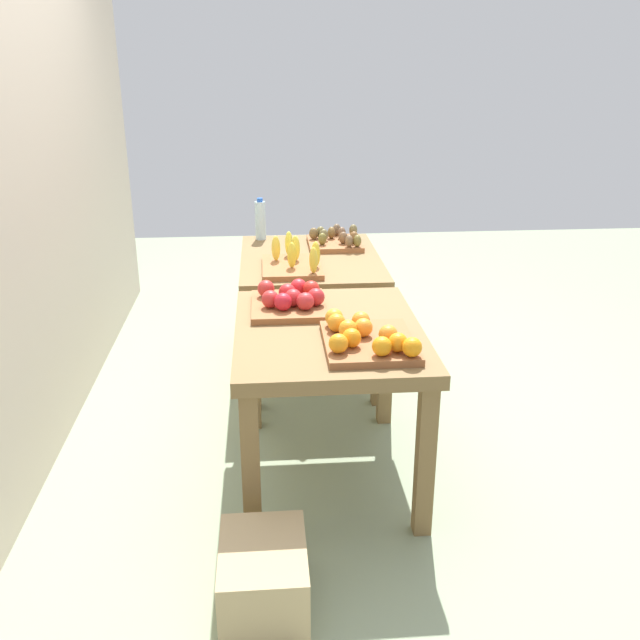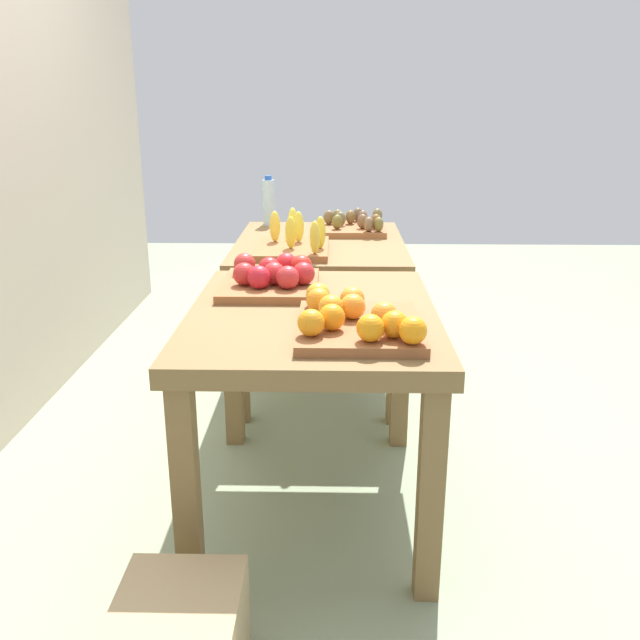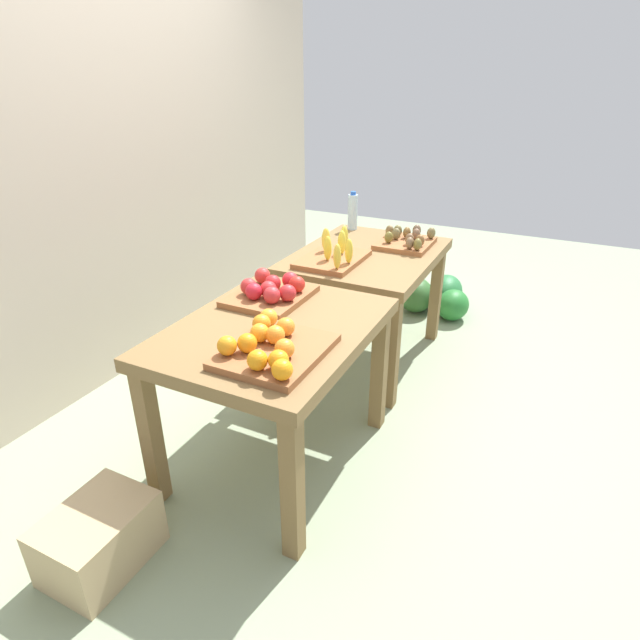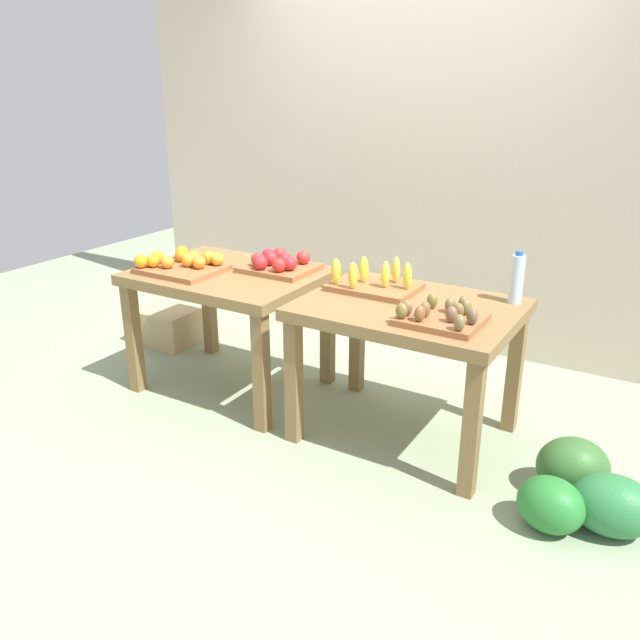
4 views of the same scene
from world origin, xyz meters
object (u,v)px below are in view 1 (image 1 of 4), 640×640
kiwi_bin (336,240)px  cardboard_produce_box (264,577)px  water_bottle (260,220)px  apple_bin (291,300)px  display_table_right (310,274)px  display_table_left (328,350)px  orange_bin (367,338)px  banana_crate (293,262)px  watermelon_pile (335,300)px

kiwi_bin → cardboard_produce_box: (-2.17, 0.47, -0.63)m
water_bottle → apple_bin: bearing=-174.2°
water_bottle → display_table_right: bearing=-146.8°
display_table_right → display_table_left: bearing=180.0°
display_table_right → water_bottle: 0.57m
apple_bin → display_table_right: bearing=-9.8°
kiwi_bin → cardboard_produce_box: 2.31m
water_bottle → cardboard_produce_box: water_bottle is taller
orange_bin → cardboard_produce_box: bearing=143.9°
display_table_right → apple_bin: (-0.88, 0.15, 0.15)m
cardboard_produce_box → apple_bin: bearing=-8.0°
water_bottle → banana_crate: bearing=-165.7°
display_table_left → watermelon_pile: bearing=-6.7°
display_table_right → banana_crate: bearing=156.2°
kiwi_bin → water_bottle: 0.51m
apple_bin → banana_crate: banana_crate is taller
display_table_left → kiwi_bin: 1.37m
display_table_right → apple_bin: size_ratio=2.60×
display_table_left → orange_bin: orange_bin is taller
display_table_left → watermelon_pile: 2.12m
display_table_left → cardboard_produce_box: display_table_left is taller
cardboard_produce_box → banana_crate: bearing=-6.4°
display_table_right → water_bottle: size_ratio=3.98×
orange_bin → apple_bin: size_ratio=1.11×
apple_bin → water_bottle: 1.32m
display_table_left → water_bottle: bearing=10.3°
display_table_right → orange_bin: size_ratio=2.34×
apple_bin → cardboard_produce_box: apple_bin is taller
cardboard_produce_box → orange_bin: bearing=-36.1°
apple_bin → kiwi_bin: apple_bin is taller
orange_bin → cardboard_produce_box: (-0.59, 0.43, -0.64)m
display_table_right → watermelon_pile: size_ratio=1.67×
banana_crate → watermelon_pile: bearing=-16.7°
water_bottle → watermelon_pile: water_bottle is taller
kiwi_bin → watermelon_pile: (0.69, -0.07, -0.63)m
kiwi_bin → display_table_right: bearing=143.3°
watermelon_pile → cardboard_produce_box: 2.92m
watermelon_pile → display_table_left: bearing=173.3°
banana_crate → watermelon_pile: 1.38m
display_table_left → orange_bin: 0.30m
banana_crate → kiwi_bin: (0.48, -0.28, -0.00)m
banana_crate → water_bottle: bearing=14.3°
banana_crate → cardboard_produce_box: bearing=173.6°
orange_bin → cardboard_produce_box: orange_bin is taller
display_table_left → kiwi_bin: size_ratio=2.85×
display_table_right → cardboard_produce_box: size_ratio=2.60×
orange_bin → watermelon_pile: orange_bin is taller
apple_bin → orange_bin: bearing=-149.2°
water_bottle → display_table_left: bearing=-169.7°
display_table_right → kiwi_bin: 0.32m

